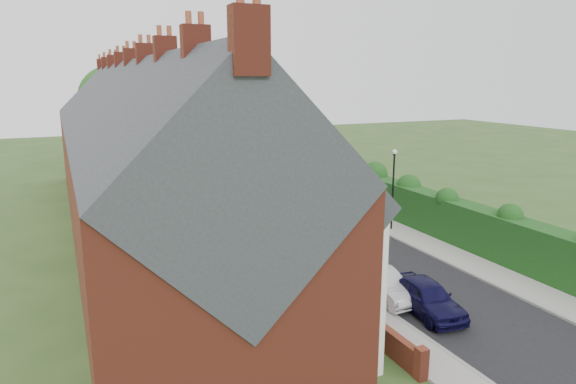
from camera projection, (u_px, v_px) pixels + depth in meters
The scene contains 23 objects.
ground at pixel (382, 258), 27.49m from camera, with size 140.00×140.00×0.00m, color #2D4C1E.
road at pixel (289, 211), 37.09m from camera, with size 6.00×58.00×0.02m, color black.
pavement_hedge_side at pixel (339, 205), 38.71m from camera, with size 2.20×58.00×0.12m, color #9C9A93.
pavement_house_side at pixel (239, 216), 35.54m from camera, with size 1.70×58.00×0.12m, color #9C9A93.
kerb_hedge_side at pixel (327, 206), 38.29m from camera, with size 0.18×58.00×0.13m, color gray.
kerb_house_side at pixel (250, 215), 35.86m from camera, with size 0.18×58.00×0.13m, color gray.
hedge at pixel (360, 183), 39.09m from camera, with size 2.10×58.00×2.85m.
terrace_row at pixel (141, 161), 31.07m from camera, with size 9.05×40.50×11.50m.
garden_wall_row at pixel (229, 215), 34.16m from camera, with size 0.35×40.35×1.10m.
lamppost at pixel (393, 179), 31.68m from camera, with size 0.32×0.32×5.16m.
tree_far_left at pixel (172, 109), 60.87m from camera, with size 7.14×6.80×9.29m.
tree_far_right at pixel (217, 102), 64.93m from camera, with size 7.98×7.60×10.31m.
tree_far_back at pixel (117, 102), 60.98m from camera, with size 8.40×8.00×10.82m.
car_navy at pixel (427, 296), 20.98m from camera, with size 1.66×4.12×1.40m, color black.
car_silver_a at pixel (380, 283), 22.41m from camera, with size 1.42×4.06×1.34m, color #AFB0B4.
car_silver_b at pixel (313, 225), 31.16m from camera, with size 2.26×4.91×1.36m, color #ACAEB3.
car_white at pixel (279, 220), 32.38m from camera, with size 1.85×4.55×1.32m, color silver.
car_green at pixel (250, 190), 41.13m from camera, with size 1.52×3.79×1.29m, color #103616.
car_red at pixel (222, 177), 45.85m from camera, with size 1.57×4.51×1.48m, color maroon.
car_beige at pixel (198, 168), 50.37m from camera, with size 2.56×5.55×1.54m, color beige.
car_grey at pixel (186, 159), 55.32m from camera, with size 2.24×5.52×1.60m, color #585A5F.
horse at pixel (314, 202), 36.61m from camera, with size 0.81×1.79×1.51m, color #47301A.
horse_cart at pixel (303, 191), 38.24m from camera, with size 1.24×2.74×1.97m.
Camera 1 is at (-15.25, -21.71, 9.48)m, focal length 32.00 mm.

